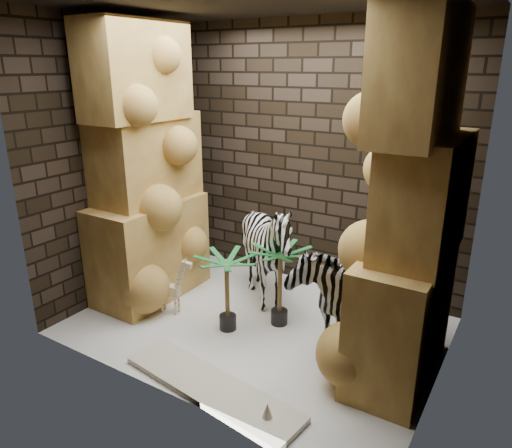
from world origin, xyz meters
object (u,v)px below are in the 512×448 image
Objects in this scene: palm_back at (227,293)px; zebra_right at (333,277)px; surfboard at (211,387)px; zebra_left at (267,257)px; palm_front at (280,286)px; giraffe_toy at (169,283)px.

zebra_right is at bearing 22.69° from palm_back.
zebra_right is at bearing 74.97° from surfboard.
zebra_left is at bearing 110.40° from surfboard.
surfboard is at bearing -63.39° from palm_back.
zebra_left is 1.48× the size of palm_front.
palm_back reaches higher than giraffe_toy.
palm_front reaches higher than surfboard.
palm_front is 0.51× the size of surfboard.
zebra_right is 1.04m from palm_back.
zebra_right is 1.62× the size of palm_back.
zebra_right is 0.89m from zebra_left.
palm_front is 1.27m from surfboard.
zebra_right is 1.47m from surfboard.
giraffe_toy is 1.18m from palm_front.
giraffe_toy is (-1.65, -0.44, -0.31)m from zebra_right.
surfboard is at bearing -45.42° from giraffe_toy.
giraffe_toy reaches higher than surfboard.
zebra_left is 0.43m from palm_front.
palm_front is (-0.55, -0.03, -0.22)m from zebra_right.
zebra_right is 1.74m from giraffe_toy.
zebra_left is 1.61m from surfboard.
palm_front is at bearing 9.86° from giraffe_toy.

